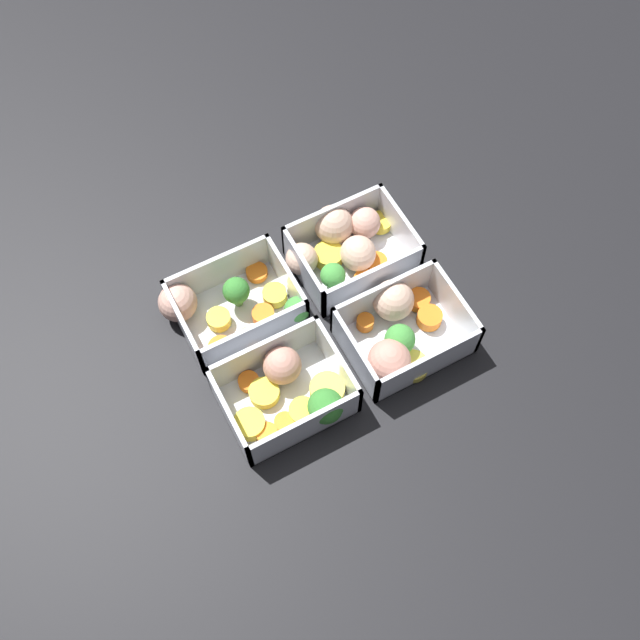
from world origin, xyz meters
TOP-DOWN VIEW (x-y plane):
  - ground_plane at (0.00, 0.00)m, footprint 4.00×4.00m
  - container_near_left at (-0.07, -0.06)m, footprint 0.14×0.12m
  - container_near_right at (0.07, -0.06)m, footprint 0.14×0.13m
  - container_far_left at (-0.08, 0.06)m, footprint 0.16×0.12m
  - container_far_right at (0.07, 0.07)m, footprint 0.15×0.13m

SIDE VIEW (x-z plane):
  - ground_plane at x=0.00m, z-range 0.00..0.00m
  - container_near_left at x=-0.07m, z-range -0.01..0.05m
  - container_far_left at x=-0.08m, z-range -0.01..0.05m
  - container_far_right at x=0.07m, z-range -0.01..0.05m
  - container_near_right at x=0.07m, z-range 0.00..0.05m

